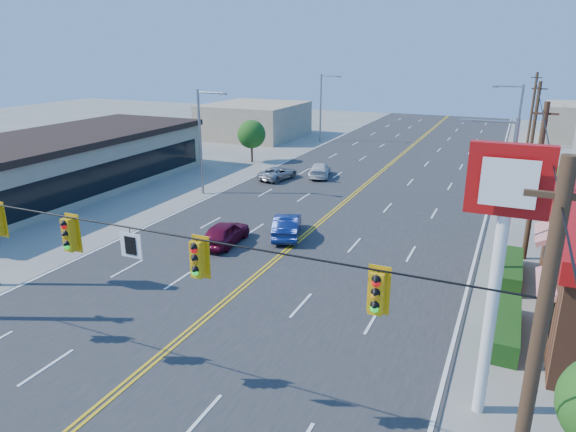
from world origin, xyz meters
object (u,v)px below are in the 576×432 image
at_px(kfc_pylon, 502,230).
at_px(car_magenta, 225,234).
at_px(signal_span, 98,256).
at_px(car_blue, 287,226).
at_px(car_white, 320,171).
at_px(car_silver, 278,174).

height_order(kfc_pylon, car_magenta, kfc_pylon).
height_order(signal_span, car_magenta, signal_span).
xyz_separation_m(car_blue, car_white, (-3.58, 15.02, -0.08)).
relative_size(car_white, car_silver, 1.05).
bearing_deg(car_blue, kfc_pylon, 116.28).
xyz_separation_m(car_white, car_silver, (-2.96, -2.39, -0.05)).
bearing_deg(kfc_pylon, car_white, 120.07).
bearing_deg(car_blue, car_magenta, 24.31).
relative_size(car_blue, car_silver, 1.05).
bearing_deg(car_magenta, car_white, -90.61).
distance_m(car_blue, car_white, 15.44).
bearing_deg(kfc_pylon, car_blue, 135.38).
distance_m(kfc_pylon, car_magenta, 18.12).
distance_m(car_magenta, car_white, 17.65).
xyz_separation_m(signal_span, car_white, (-4.39, 30.78, -4.28)).
relative_size(signal_span, car_blue, 5.79).
distance_m(signal_span, car_silver, 29.65).
distance_m(signal_span, car_magenta, 14.26).
distance_m(signal_span, car_blue, 16.33).
relative_size(car_magenta, car_blue, 0.95).
relative_size(signal_span, car_magenta, 6.12).
bearing_deg(kfc_pylon, signal_span, -160.22).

